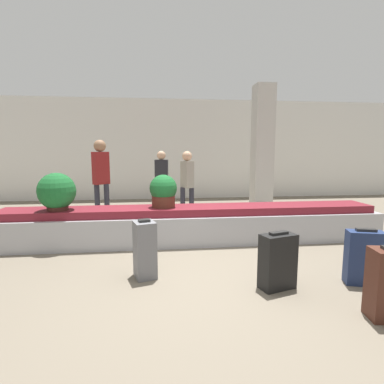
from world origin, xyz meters
TOP-DOWN VIEW (x-y plane):
  - ground_plane at (0.00, 0.00)m, footprint 18.00×18.00m
  - back_wall at (0.00, 6.31)m, footprint 18.00×0.06m
  - carousel at (0.00, 1.47)m, footprint 6.52×0.77m
  - pillar at (2.09, 3.96)m, footprint 0.48×0.48m
  - suitcase_0 at (1.80, -0.41)m, footprint 0.43×0.29m
  - suitcase_2 at (-0.74, 0.08)m, footprint 0.31×0.33m
  - suitcase_3 at (0.76, -0.40)m, footprint 0.44×0.32m
  - potted_plant_0 at (-2.16, 1.39)m, footprint 0.58×0.58m
  - potted_plant_1 at (-0.48, 1.49)m, footprint 0.46×0.46m
  - traveler_0 at (-0.48, 4.05)m, footprint 0.34×0.23m
  - traveler_1 at (0.08, 3.12)m, footprint 0.31×0.36m
  - traveler_2 at (-1.76, 2.98)m, footprint 0.36×0.35m

SIDE VIEW (x-z plane):
  - ground_plane at x=0.00m, z-range 0.00..0.00m
  - carousel at x=0.00m, z-range -0.01..0.60m
  - suitcase_3 at x=0.76m, z-range -0.01..0.65m
  - suitcase_0 at x=1.80m, z-range -0.01..0.65m
  - suitcase_2 at x=-0.74m, z-range -0.01..0.72m
  - potted_plant_1 at x=-0.48m, z-range 0.61..1.16m
  - potted_plant_0 at x=-2.16m, z-range 0.61..1.21m
  - traveler_1 at x=0.08m, z-range 0.14..1.69m
  - traveler_0 at x=-0.48m, z-range 0.14..1.69m
  - traveler_2 at x=-1.76m, z-range 0.19..1.97m
  - back_wall at x=0.00m, z-range 0.00..3.20m
  - pillar at x=2.09m, z-range 0.00..3.20m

